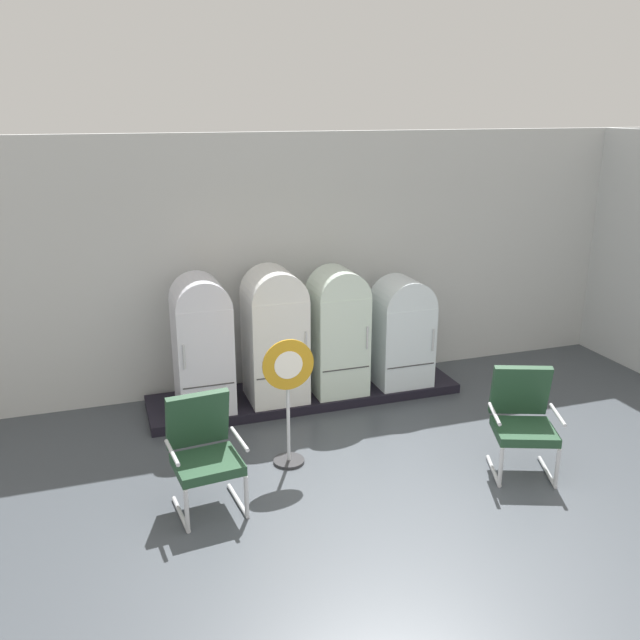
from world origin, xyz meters
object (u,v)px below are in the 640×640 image
(refrigerator_3, at_px, (402,329))
(refrigerator_1, at_px, (275,331))
(armchair_left, at_px, (204,447))
(sign_stand, at_px, (288,401))
(armchair_right, at_px, (523,416))
(refrigerator_2, at_px, (338,327))
(refrigerator_0, at_px, (202,340))

(refrigerator_3, bearing_deg, refrigerator_1, 178.61)
(refrigerator_1, bearing_deg, armchair_left, -122.21)
(refrigerator_1, distance_m, sign_stand, 1.43)
(armchair_right, bearing_deg, refrigerator_2, 118.13)
(refrigerator_0, bearing_deg, sign_stand, -65.57)
(sign_stand, bearing_deg, refrigerator_0, 114.43)
(armchair_left, bearing_deg, refrigerator_2, 42.91)
(refrigerator_2, bearing_deg, refrigerator_0, 178.70)
(refrigerator_0, xyz_separation_m, refrigerator_1, (0.86, 0.00, 0.01))
(refrigerator_0, distance_m, armchair_left, 1.90)
(refrigerator_2, distance_m, armchair_right, 2.49)
(refrigerator_1, xyz_separation_m, armchair_left, (-1.16, -1.84, -0.39))
(refrigerator_1, relative_size, sign_stand, 1.20)
(armchair_right, bearing_deg, sign_stand, 159.16)
(refrigerator_0, height_order, armchair_right, refrigerator_0)
(refrigerator_0, height_order, refrigerator_1, refrigerator_1)
(refrigerator_0, relative_size, armchair_left, 1.50)
(refrigerator_0, relative_size, sign_stand, 1.17)
(refrigerator_2, height_order, armchair_right, refrigerator_2)
(refrigerator_0, bearing_deg, refrigerator_1, 0.14)
(sign_stand, bearing_deg, armchair_left, -153.52)
(refrigerator_1, height_order, armchair_left, refrigerator_1)
(refrigerator_1, distance_m, armchair_left, 2.21)
(refrigerator_1, bearing_deg, refrigerator_0, -179.86)
(refrigerator_1, relative_size, refrigerator_3, 1.17)
(armchair_left, height_order, armchair_right, same)
(sign_stand, bearing_deg, armchair_right, -20.84)
(armchair_right, xyz_separation_m, sign_stand, (-2.17, 0.83, 0.12))
(armchair_left, bearing_deg, armchair_right, -6.70)
(refrigerator_3, relative_size, sign_stand, 1.02)
(armchair_left, bearing_deg, refrigerator_0, 80.68)
(refrigerator_2, height_order, refrigerator_3, refrigerator_2)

